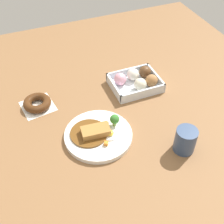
% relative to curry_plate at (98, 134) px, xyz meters
% --- Properties ---
extents(ground_plane, '(1.60, 1.60, 0.00)m').
position_rel_curry_plate_xyz_m(ground_plane, '(-0.07, -0.07, -0.01)').
color(ground_plane, brown).
extents(curry_plate, '(0.24, 0.24, 0.07)m').
position_rel_curry_plate_xyz_m(curry_plate, '(0.00, 0.00, 0.00)').
color(curry_plate, white).
rests_on(curry_plate, ground_plane).
extents(donut_box, '(0.20, 0.16, 0.06)m').
position_rel_curry_plate_xyz_m(donut_box, '(-0.25, -0.21, 0.01)').
color(donut_box, silver).
rests_on(donut_box, ground_plane).
extents(chocolate_ring_donut, '(0.14, 0.14, 0.03)m').
position_rel_curry_plate_xyz_m(chocolate_ring_donut, '(0.17, -0.24, 0.00)').
color(chocolate_ring_donut, white).
rests_on(chocolate_ring_donut, ground_plane).
extents(coffee_mug, '(0.07, 0.07, 0.09)m').
position_rel_curry_plate_xyz_m(coffee_mug, '(-0.25, 0.16, 0.03)').
color(coffee_mug, '#33476B').
rests_on(coffee_mug, ground_plane).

